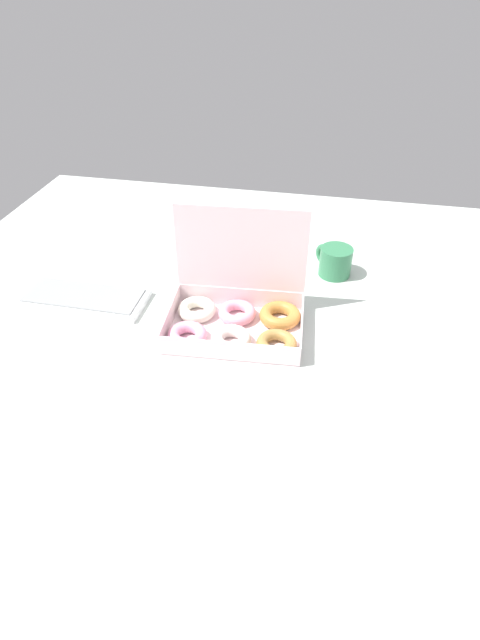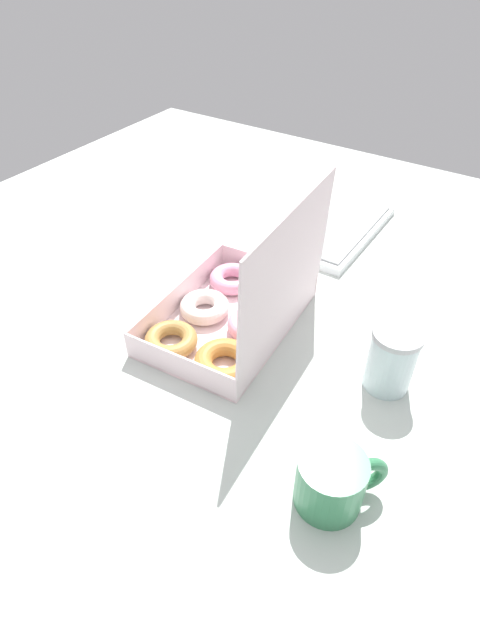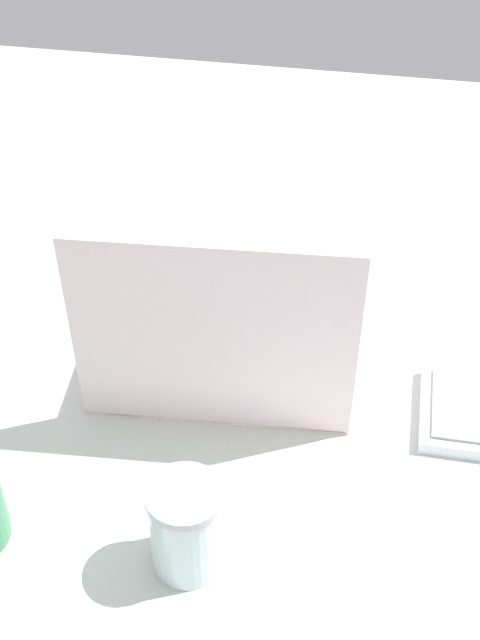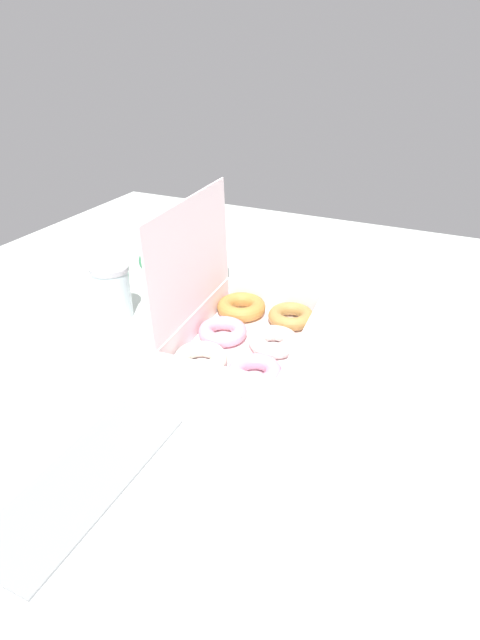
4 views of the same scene
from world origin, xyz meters
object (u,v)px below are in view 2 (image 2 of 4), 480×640
Objects in this scene: donut_box at (234,313)px; glass_jar at (392,359)px; coffee_mug at (333,481)px; keyboard at (343,231)px.

glass_jar is at bearing 93.45° from donut_box.
coffee_mug is at bearing 2.84° from glass_jar.
coffee_mug is 0.94× the size of glass_jar.
glass_jar is (-24.78, -1.23, 1.57)cm from coffee_mug.
donut_box is 3.01× the size of glass_jar.
keyboard is at bearing -157.18° from coffee_mug.
keyboard is (-43.42, 3.25, -2.51)cm from donut_box.
coffee_mug is (66.39, 27.94, 3.38)cm from keyboard.
glass_jar is (41.61, 26.71, 4.94)cm from keyboard.
donut_box is at bearing -86.55° from glass_jar.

